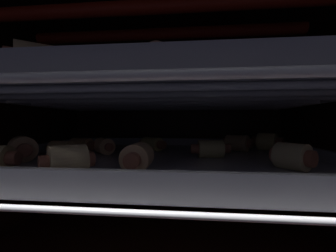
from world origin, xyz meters
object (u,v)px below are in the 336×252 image
pig_in_blanket_lower_5 (237,143)px  pig_in_blanket_lower_8 (68,161)px  pig_in_blanket_lower_1 (81,146)px  pig_in_blanket_lower_10 (62,149)px  pig_in_blanket_lower_3 (23,149)px  baking_tray_upper (164,95)px  pig_in_blanket_lower_11 (152,144)px  pig_in_blanket_upper_1 (216,95)px  baking_tray_lower (164,158)px  oven_rack_upper (164,101)px  pig_in_blanket_lower_6 (104,146)px  pig_in_blanket_upper_6 (34,59)px  heating_element (164,34)px  oven_rack_lower (164,164)px  pig_in_blanket_upper_4 (51,88)px  pig_in_blanket_upper_0 (151,62)px  pig_in_blanket_lower_4 (267,142)px  pig_in_blanket_lower_0 (292,156)px  pig_in_blanket_upper_3 (180,85)px  pig_in_blanket_lower_9 (138,157)px  pig_in_blanket_upper_2 (103,97)px  pig_in_blanket_upper_5 (123,88)px  pig_in_blanket_lower_7 (211,149)px

pig_in_blanket_lower_5 → pig_in_blanket_lower_8: (-20.05, -21.30, 0.08)cm
pig_in_blanket_lower_1 → pig_in_blanket_lower_10: 4.32cm
pig_in_blanket_lower_3 → pig_in_blanket_lower_8: 13.64cm
pig_in_blanket_lower_3 → baking_tray_upper: bearing=17.7°
pig_in_blanket_lower_11 → pig_in_blanket_upper_1: size_ratio=1.01×
pig_in_blanket_lower_1 → baking_tray_lower: bearing=-8.1°
pig_in_blanket_lower_5 → oven_rack_upper: 16.17cm
pig_in_blanket_lower_6 → pig_in_blanket_upper_6: size_ratio=1.07×
pig_in_blanket_upper_6 → pig_in_blanket_lower_5: bearing=43.1°
pig_in_blanket_lower_10 → heating_element: bearing=8.1°
oven_rack_lower → pig_in_blanket_upper_4: pig_in_blanket_upper_4 is taller
pig_in_blanket_upper_1 → pig_in_blanket_upper_0: bearing=-110.4°
heating_element → baking_tray_upper: (0.00, 0.00, -9.38)cm
pig_in_blanket_lower_5 → pig_in_blanket_upper_4: (-31.15, -7.17, 9.33)cm
pig_in_blanket_lower_6 → pig_in_blanket_lower_11: size_ratio=0.87×
pig_in_blanket_lower_4 → pig_in_blanket_lower_5: size_ratio=1.04×
pig_in_blanket_lower_0 → pig_in_blanket_lower_8: (-22.68, -5.79, 0.07)cm
pig_in_blanket_upper_0 → pig_in_blanket_upper_6: (-10.64, -2.08, -0.02)cm
oven_rack_upper → pig_in_blanket_upper_3: pig_in_blanket_upper_3 is taller
pig_in_blanket_lower_3 → pig_in_blanket_lower_9: 17.64cm
pig_in_blanket_lower_5 → pig_in_blanket_lower_9: (-14.16, -18.02, 0.04)cm
pig_in_blanket_lower_5 → pig_in_blanket_upper_0: pig_in_blanket_upper_0 is taller
pig_in_blanket_upper_2 → heating_element: bearing=-40.6°
pig_in_blanket_lower_5 → pig_in_blanket_lower_10: (-27.88, -9.62, -0.25)cm
pig_in_blanket_upper_2 → pig_in_blanket_lower_5: bearing=-11.3°
heating_element → baking_tray_lower: (0.00, 0.00, -19.11)cm
pig_in_blanket_lower_10 → pig_in_blanket_upper_2: bearing=89.1°
pig_in_blanket_lower_0 → baking_tray_upper: (-15.13, 8.06, 7.94)cm
oven_rack_upper → pig_in_blanket_upper_3: (2.36, 0.97, 2.59)cm
pig_in_blanket_lower_0 → pig_in_blanket_upper_4: size_ratio=0.88×
heating_element → pig_in_blanket_lower_9: heating_element is taller
baking_tray_lower → pig_in_blanket_upper_6: pig_in_blanket_upper_6 is taller
pig_in_blanket_lower_11 → pig_in_blanket_upper_5: bearing=-130.8°
pig_in_blanket_upper_3 → pig_in_blanket_lower_1: bearing=176.3°
pig_in_blanket_lower_1 → pig_in_blanket_lower_6: size_ratio=1.07×
pig_in_blanket_lower_9 → pig_in_blanket_upper_5: 16.26cm
oven_rack_lower → pig_in_blanket_upper_3: size_ratio=7.83×
pig_in_blanket_upper_6 → oven_rack_upper: bearing=53.2°
pig_in_blanket_lower_0 → pig_in_blanket_lower_9: (-16.78, -2.51, 0.03)cm
pig_in_blanket_lower_4 → pig_in_blanket_lower_9: 27.66cm
pig_in_blanket_lower_0 → pig_in_blanket_upper_3: 18.36cm
pig_in_blanket_lower_8 → pig_in_blanket_lower_10: bearing=123.8°
pig_in_blanket_upper_4 → pig_in_blanket_lower_10: bearing=-36.8°
pig_in_blanket_upper_0 → pig_in_blanket_upper_3: same height
heating_element → pig_in_blanket_lower_8: heating_element is taller
baking_tray_upper → pig_in_blanket_upper_6: (-10.58, -14.16, 1.70)cm
pig_in_blanket_lower_8 → pig_in_blanket_upper_5: (0.48, 15.42, 9.31)cm
oven_rack_lower → pig_in_blanket_lower_6: 10.77cm
baking_tray_lower → baking_tray_upper: size_ratio=1.00×
baking_tray_lower → pig_in_blanket_lower_7: size_ratio=7.41×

